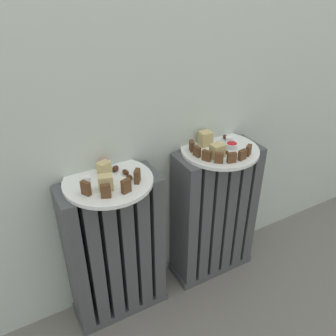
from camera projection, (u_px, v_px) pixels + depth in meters
The scene contains 34 objects.
radiator_left at pixel (115, 251), 1.25m from camera, with size 0.34×0.14×0.56m.
radiator_right at pixel (214, 215), 1.42m from camera, with size 0.34×0.14×0.56m.
plate_left at pixel (108, 181), 1.10m from camera, with size 0.28×0.28×0.01m, color white.
plate_right at pixel (220, 150), 1.27m from camera, with size 0.28×0.28×0.01m, color white.
dark_cake_slice_left_0 at pixel (86, 188), 1.02m from camera, with size 0.03×0.01×0.04m, color #56351E.
dark_cake_slice_left_1 at pixel (106, 191), 1.00m from camera, with size 0.03×0.01×0.04m, color #56351E.
dark_cake_slice_left_2 at pixel (126, 186), 1.02m from camera, with size 0.03×0.01×0.04m, color #56351E.
dark_cake_slice_left_3 at pixel (137, 176), 1.07m from camera, with size 0.03×0.01×0.04m, color #56351E.
marble_cake_slice_left_0 at pixel (106, 183), 1.04m from camera, with size 0.04×0.03×0.05m, color tan.
marble_cake_slice_left_1 at pixel (104, 168), 1.11m from camera, with size 0.04×0.03×0.04m, color tan.
turkish_delight_left_0 at pixel (107, 178), 1.08m from camera, with size 0.02×0.02×0.02m, color white.
turkish_delight_left_1 at pixel (87, 179), 1.08m from camera, with size 0.02×0.02×0.02m, color white.
medjool_date_left_0 at pixel (126, 172), 1.11m from camera, with size 0.03×0.02×0.02m, color #3D1E0F.
medjool_date_left_1 at pixel (129, 177), 1.09m from camera, with size 0.02×0.02×0.02m, color #3D1E0F.
medjool_date_left_2 at pixel (137, 174), 1.10m from camera, with size 0.03×0.02×0.01m, color #3D1E0F.
medjool_date_left_3 at pixel (115, 168), 1.13m from camera, with size 0.03×0.02×0.02m, color #3D1E0F.
jam_bowl_left at pixel (104, 165), 1.15m from camera, with size 0.05×0.05×0.02m.
dark_cake_slice_right_0 at pixel (192, 146), 1.24m from camera, with size 0.03×0.01×0.04m, color #56351E.
dark_cake_slice_right_1 at pixel (197, 151), 1.21m from camera, with size 0.03×0.01×0.04m, color #56351E.
dark_cake_slice_right_2 at pixel (207, 156), 1.18m from camera, with size 0.03×0.01×0.04m, color #56351E.
dark_cake_slice_right_3 at pixel (219, 158), 1.17m from camera, with size 0.03×0.01×0.04m, color #56351E.
dark_cake_slice_right_4 at pixel (232, 158), 1.17m from camera, with size 0.03×0.01×0.04m, color #56351E.
dark_cake_slice_right_5 at pixel (242, 155), 1.19m from camera, with size 0.03×0.01×0.04m, color #56351E.
dark_cake_slice_right_6 at pixel (249, 150), 1.22m from camera, with size 0.03×0.01×0.04m, color #56351E.
marble_cake_slice_right_0 at pixel (205, 138), 1.28m from camera, with size 0.04×0.04×0.05m, color tan.
marble_cake_slice_right_1 at pixel (217, 151), 1.20m from camera, with size 0.04×0.04×0.05m, color tan.
turkish_delight_right_0 at pixel (229, 140), 1.30m from camera, with size 0.02×0.02×0.02m, color white.
turkish_delight_right_1 at pixel (219, 145), 1.26m from camera, with size 0.02×0.02×0.02m, color white.
medjool_date_right_0 at pixel (205, 152), 1.23m from camera, with size 0.02×0.02×0.02m, color #3D1E0F.
medjool_date_right_1 at pixel (206, 137), 1.33m from camera, with size 0.02×0.02×0.01m, color #3D1E0F.
medjool_date_right_2 at pixel (225, 137), 1.33m from camera, with size 0.02×0.02×0.02m, color #3D1E0F.
medjool_date_right_3 at pixel (225, 152), 1.23m from camera, with size 0.02×0.02×0.01m, color #3D1E0F.
jam_bowl_right at pixel (232, 145), 1.26m from camera, with size 0.04×0.04×0.02m.
fork at pixel (222, 145), 1.28m from camera, with size 0.04×0.09×0.00m.
Camera 1 is at (-0.49, -0.61, 1.17)m, focal length 38.30 mm.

